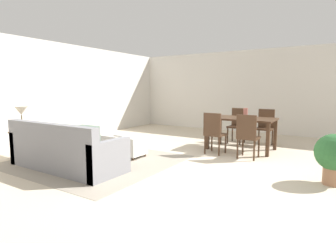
# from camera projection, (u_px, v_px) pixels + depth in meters

# --- Properties ---
(ground_plane) EXTENTS (10.80, 10.80, 0.00)m
(ground_plane) POSITION_uv_depth(u_px,v_px,m) (189.00, 171.00, 4.78)
(ground_plane) COLOR beige
(wall_back) EXTENTS (9.00, 0.12, 2.70)m
(wall_back) POSITION_uv_depth(u_px,v_px,m) (262.00, 92.00, 8.82)
(wall_back) COLOR silver
(wall_back) RESTS_ON ground_plane
(wall_left) EXTENTS (0.12, 11.00, 2.70)m
(wall_left) POSITION_uv_depth(u_px,v_px,m) (52.00, 92.00, 7.43)
(wall_left) COLOR silver
(wall_left) RESTS_ON ground_plane
(area_rug) EXTENTS (3.00, 2.80, 0.01)m
(area_rug) POSITION_uv_depth(u_px,v_px,m) (96.00, 161.00, 5.47)
(area_rug) COLOR gray
(area_rug) RESTS_ON ground_plane
(couch) EXTENTS (2.26, 0.86, 0.86)m
(couch) POSITION_uv_depth(u_px,v_px,m) (65.00, 152.00, 4.91)
(couch) COLOR gray
(couch) RESTS_ON ground_plane
(ottoman_table) EXTENTS (1.17, 0.48, 0.44)m
(ottoman_table) POSITION_uv_depth(u_px,v_px,m) (120.00, 144.00, 5.92)
(ottoman_table) COLOR silver
(ottoman_table) RESTS_ON ground_plane
(side_table) EXTENTS (0.40, 0.40, 0.55)m
(side_table) POSITION_uv_depth(u_px,v_px,m) (23.00, 137.00, 5.70)
(side_table) COLOR brown
(side_table) RESTS_ON ground_plane
(table_lamp) EXTENTS (0.26, 0.26, 0.53)m
(table_lamp) POSITION_uv_depth(u_px,v_px,m) (21.00, 112.00, 5.64)
(table_lamp) COLOR brown
(table_lamp) RESTS_ON side_table
(dining_table) EXTENTS (1.50, 0.90, 0.76)m
(dining_table) POSITION_uv_depth(u_px,v_px,m) (242.00, 122.00, 6.43)
(dining_table) COLOR #422B1C
(dining_table) RESTS_ON ground_plane
(dining_chair_near_left) EXTENTS (0.42, 0.42, 0.92)m
(dining_chair_near_left) POSITION_uv_depth(u_px,v_px,m) (214.00, 131.00, 5.97)
(dining_chair_near_left) COLOR #422B1C
(dining_chair_near_left) RESTS_ON ground_plane
(dining_chair_near_right) EXTENTS (0.41, 0.41, 0.92)m
(dining_chair_near_right) POSITION_uv_depth(u_px,v_px,m) (247.00, 134.00, 5.57)
(dining_chair_near_right) COLOR #422B1C
(dining_chair_near_right) RESTS_ON ground_plane
(dining_chair_far_left) EXTENTS (0.42, 0.42, 0.92)m
(dining_chair_far_left) POSITION_uv_depth(u_px,v_px,m) (238.00, 123.00, 7.32)
(dining_chair_far_left) COLOR #422B1C
(dining_chair_far_left) RESTS_ON ground_plane
(dining_chair_far_right) EXTENTS (0.40, 0.40, 0.92)m
(dining_chair_far_right) POSITION_uv_depth(u_px,v_px,m) (265.00, 125.00, 6.96)
(dining_chair_far_right) COLOR #422B1C
(dining_chair_far_right) RESTS_ON ground_plane
(vase_centerpiece) EXTENTS (0.10, 0.10, 0.23)m
(vase_centerpiece) POSITION_uv_depth(u_px,v_px,m) (246.00, 113.00, 6.40)
(vase_centerpiece) COLOR #B26659
(vase_centerpiece) RESTS_ON dining_table
(book_on_ottoman) EXTENTS (0.27, 0.21, 0.03)m
(book_on_ottoman) POSITION_uv_depth(u_px,v_px,m) (121.00, 135.00, 5.79)
(book_on_ottoman) COLOR silver
(book_on_ottoman) RESTS_ON ottoman_table
(potted_plant) EXTENTS (0.56, 0.56, 0.77)m
(potted_plant) POSITION_uv_depth(u_px,v_px,m) (334.00, 155.00, 4.06)
(potted_plant) COLOR #996B4C
(potted_plant) RESTS_ON ground_plane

